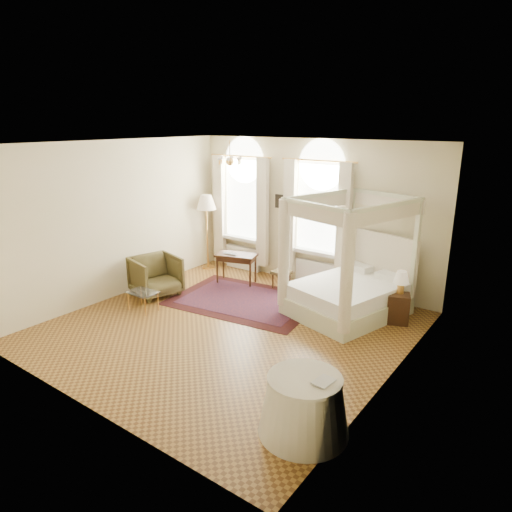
# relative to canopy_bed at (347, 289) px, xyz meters

# --- Properties ---
(ground) EXTENTS (6.00, 6.00, 0.00)m
(ground) POSITION_rel_canopy_bed_xyz_m (-1.46, -1.85, -0.53)
(ground) COLOR olive
(ground) RESTS_ON ground
(room_walls) EXTENTS (6.00, 6.00, 6.00)m
(room_walls) POSITION_rel_canopy_bed_xyz_m (-1.46, -1.85, 1.45)
(room_walls) COLOR beige
(room_walls) RESTS_ON ground
(window_left) EXTENTS (1.62, 0.27, 3.29)m
(window_left) POSITION_rel_canopy_bed_xyz_m (-3.36, 1.02, 0.96)
(window_left) COLOR white
(window_left) RESTS_ON room_walls
(window_right) EXTENTS (1.62, 0.27, 3.29)m
(window_right) POSITION_rel_canopy_bed_xyz_m (-1.26, 1.02, 0.96)
(window_right) COLOR white
(window_right) RESTS_ON room_walls
(chandelier) EXTENTS (0.51, 0.45, 0.50)m
(chandelier) POSITION_rel_canopy_bed_xyz_m (-2.36, -0.65, 2.38)
(chandelier) COLOR gold
(chandelier) RESTS_ON room_walls
(wall_pictures) EXTENTS (2.54, 0.03, 0.39)m
(wall_pictures) POSITION_rel_canopy_bed_xyz_m (-1.37, 1.12, 1.37)
(wall_pictures) COLOR black
(wall_pictures) RESTS_ON room_walls
(canopy_bed) EXTENTS (2.23, 2.50, 2.31)m
(canopy_bed) POSITION_rel_canopy_bed_xyz_m (0.00, 0.00, 0.00)
(canopy_bed) COLOR beige
(canopy_bed) RESTS_ON ground
(nightstand) EXTENTS (0.50, 0.48, 0.57)m
(nightstand) POSITION_rel_canopy_bed_xyz_m (0.96, 0.19, -0.24)
(nightstand) COLOR #351A0E
(nightstand) RESTS_ON ground
(nightstand_lamp) EXTENTS (0.30, 0.30, 0.43)m
(nightstand_lamp) POSITION_rel_canopy_bed_xyz_m (0.96, 0.26, 0.33)
(nightstand_lamp) COLOR gold
(nightstand_lamp) RESTS_ON nightstand
(writing_desk) EXTENTS (1.03, 0.73, 0.70)m
(writing_desk) POSITION_rel_canopy_bed_xyz_m (-2.87, 0.15, 0.07)
(writing_desk) COLOR #351A0E
(writing_desk) RESTS_ON ground
(laptop) EXTENTS (0.36, 0.26, 0.03)m
(laptop) POSITION_rel_canopy_bed_xyz_m (-2.98, 0.11, 0.18)
(laptop) COLOR black
(laptop) RESTS_ON writing_desk
(stool) EXTENTS (0.41, 0.41, 0.42)m
(stool) POSITION_rel_canopy_bed_xyz_m (-1.79, 0.43, -0.18)
(stool) COLOR #4A3C20
(stool) RESTS_ON ground
(armchair) EXTENTS (1.15, 1.13, 0.86)m
(armchair) POSITION_rel_canopy_bed_xyz_m (-3.81, -1.48, -0.10)
(armchair) COLOR #49401F
(armchair) RESTS_ON ground
(coffee_table) EXTENTS (0.58, 0.41, 0.40)m
(coffee_table) POSITION_rel_canopy_bed_xyz_m (-3.35, -2.25, -0.17)
(coffee_table) COLOR silver
(coffee_table) RESTS_ON ground
(floor_lamp) EXTENTS (0.49, 0.49, 1.89)m
(floor_lamp) POSITION_rel_canopy_bed_xyz_m (-4.16, 0.60, 1.09)
(floor_lamp) COLOR gold
(floor_lamp) RESTS_ON ground
(oriental_rug) EXTENTS (3.22, 2.50, 0.01)m
(oriental_rug) POSITION_rel_canopy_bed_xyz_m (-2.03, -0.63, -0.52)
(oriental_rug) COLOR #390F0D
(oriental_rug) RESTS_ON ground
(side_table) EXTENTS (1.11, 1.11, 0.76)m
(side_table) POSITION_rel_canopy_bed_xyz_m (1.13, -3.59, -0.15)
(side_table) COLOR beige
(side_table) RESTS_ON ground
(book) EXTENTS (0.23, 0.28, 0.02)m
(book) POSITION_rel_canopy_bed_xyz_m (1.27, -3.55, 0.24)
(book) COLOR black
(book) RESTS_ON side_table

